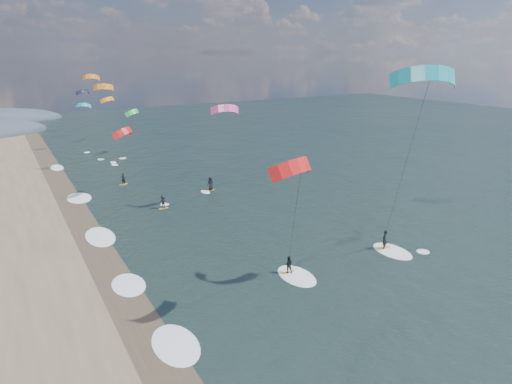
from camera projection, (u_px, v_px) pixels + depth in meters
ground at (364, 341)px, 27.73m from camera, size 260.00×260.00×0.00m
wet_sand_strip at (137, 319)px, 29.98m from camera, size 3.00×240.00×0.00m
kitesurfer_near_a at (422, 114)px, 30.91m from camera, size 8.05×9.36×17.42m
kitesurfer_near_b at (299, 208)px, 29.45m from camera, size 6.88×8.47×12.43m
far_kitesurfers at (176, 190)px, 55.36m from camera, size 10.57×13.08×1.85m
bg_kite_field at (113, 100)px, 75.45m from camera, size 11.75×66.59×8.02m
shoreline_surf at (134, 285)px, 34.44m from camera, size 2.40×79.40×0.11m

